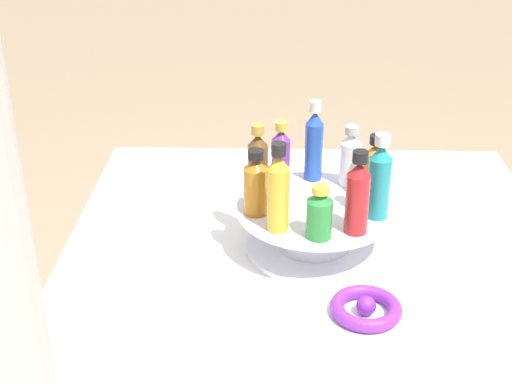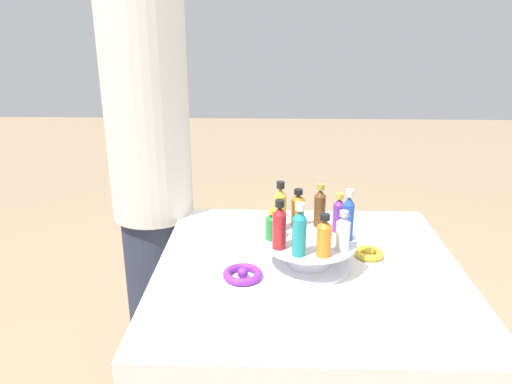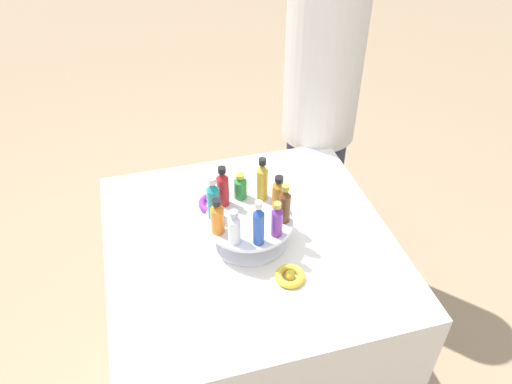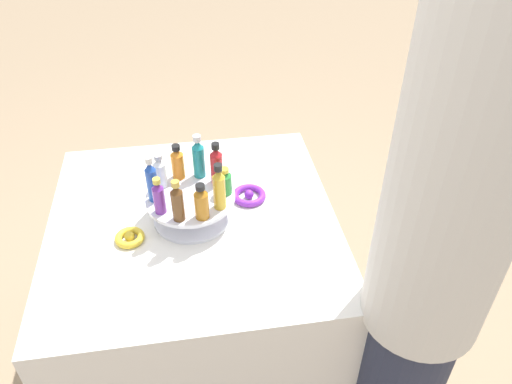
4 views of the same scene
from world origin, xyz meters
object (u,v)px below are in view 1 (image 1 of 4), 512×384
at_px(bottle_teal, 379,180).
at_px(ribbon_bow_gold, 274,195).
at_px(bottle_green, 317,214).
at_px(bottle_orange, 375,170).
at_px(bottle_red, 358,196).
at_px(bottle_brown, 258,164).
at_px(bottle_gold, 278,191).
at_px(bottle_clear, 350,158).
at_px(bottle_purple, 281,155).
at_px(bottle_blue, 316,144).
at_px(bottle_amber, 256,185).
at_px(ribbon_bow_purple, 366,308).
at_px(display_stand, 314,226).

bearing_deg(bottle_teal, ribbon_bow_gold, -142.59).
xyz_separation_m(bottle_green, bottle_orange, (-0.13, 0.10, 0.01)).
bearing_deg(bottle_red, bottle_brown, -127.73).
relative_size(bottle_red, ribbon_bow_gold, 1.59).
xyz_separation_m(bottle_orange, ribbon_bow_gold, (-0.16, -0.17, -0.13)).
bearing_deg(bottle_red, bottle_gold, -91.73).
xyz_separation_m(bottle_green, bottle_clear, (-0.19, 0.07, 0.01)).
bearing_deg(bottle_green, bottle_brown, -145.73).
bearing_deg(bottle_teal, bottle_clear, -163.73).
height_order(bottle_brown, bottle_red, bottle_red).
bearing_deg(bottle_purple, bottle_clear, 88.27).
bearing_deg(bottle_teal, bottle_blue, -145.73).
bearing_deg(bottle_gold, bottle_purple, 178.27).
bearing_deg(bottle_orange, bottle_gold, -55.73).
relative_size(bottle_amber, ribbon_bow_gold, 1.30).
height_order(bottle_green, bottle_orange, bottle_orange).
height_order(bottle_amber, bottle_red, bottle_red).
relative_size(bottle_amber, bottle_gold, 0.76).
distance_m(bottle_teal, bottle_clear, 0.12).
distance_m(bottle_red, bottle_orange, 0.12).
bearing_deg(ribbon_bow_purple, bottle_brown, -142.59).
distance_m(bottle_teal, ribbon_bow_purple, 0.21).
xyz_separation_m(display_stand, bottle_gold, (0.08, -0.06, 0.11)).
height_order(bottle_purple, bottle_teal, bottle_teal).
bearing_deg(bottle_red, bottle_purple, -145.73).
bearing_deg(bottle_teal, bottle_purple, -127.73).
bearing_deg(bottle_purple, bottle_amber, -19.73).
bearing_deg(bottle_amber, bottle_blue, 142.27).
bearing_deg(bottle_teal, ribbon_bow_purple, -10.54).
relative_size(bottle_brown, bottle_gold, 0.88).
relative_size(bottle_brown, bottle_orange, 1.12).
distance_m(display_stand, bottle_blue, 0.15).
distance_m(bottle_orange, ribbon_bow_purple, 0.25).
relative_size(display_stand, bottle_brown, 2.04).
distance_m(bottle_purple, ribbon_bow_gold, 0.16).
bearing_deg(bottle_amber, bottle_teal, 88.27).
xyz_separation_m(ribbon_bow_gold, ribbon_bow_purple, (0.37, 0.14, 0.00)).
bearing_deg(bottle_blue, bottle_amber, -37.73).
height_order(bottle_orange, bottle_clear, bottle_orange).
bearing_deg(bottle_gold, bottle_amber, -145.73).
height_order(bottle_green, bottle_clear, bottle_clear).
bearing_deg(ribbon_bow_gold, ribbon_bow_purple, 20.80).
xyz_separation_m(bottle_amber, bottle_green, (0.08, 0.10, -0.01)).
bearing_deg(bottle_purple, bottle_teal, 52.27).
relative_size(bottle_red, bottle_blue, 0.93).
relative_size(bottle_green, bottle_red, 0.64).
distance_m(bottle_amber, bottle_clear, 0.20).
bearing_deg(ribbon_bow_purple, bottle_purple, -154.56).
distance_m(bottle_brown, bottle_clear, 0.17).
xyz_separation_m(bottle_red, bottle_clear, (-0.17, 0.01, -0.01)).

